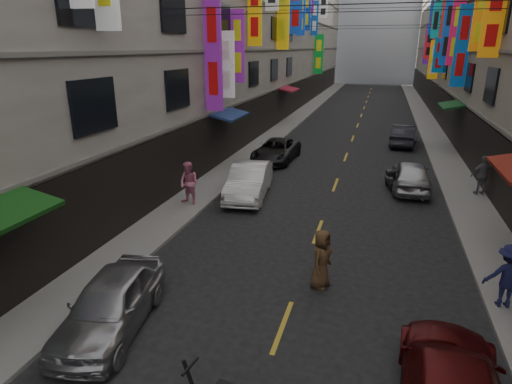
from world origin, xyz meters
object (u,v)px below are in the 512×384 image
Objects in this scene: pedestrian_crossing at (321,259)px; pedestrian_rnear at (508,276)px; car_right_mid at (411,175)px; pedestrian_rfar at (483,175)px; car_left_near at (111,303)px; car_left_far at (276,150)px; pedestrian_lfar at (189,183)px; car_left_mid at (249,181)px; car_right_far at (404,135)px; scooter_far_right at (391,180)px.

pedestrian_rnear is at bearing -72.17° from pedestrian_crossing.
car_right_mid is at bearing -0.66° from pedestrian_crossing.
car_left_near is at bearing 36.50° from pedestrian_rfar.
pedestrian_rnear reaches higher than car_left_far.
pedestrian_lfar is at bearing 67.34° from pedestrian_crossing.
pedestrian_rnear is (9.06, -6.75, 0.23)m from car_left_mid.
car_right_far is 2.39× the size of pedestrian_lfar.
car_left_far is at bearing -58.41° from pedestrian_rnear.
car_left_mid is 1.04× the size of car_right_far.
pedestrian_crossing is at bearing -65.39° from car_left_mid.
car_right_far is 2.55× the size of pedestrian_rnear.
scooter_far_right is 0.96m from car_right_mid.
car_right_mid is at bearing -23.09° from car_left_far.
scooter_far_right is at bearing 9.51° from car_right_mid.
car_left_mid is at bearing -84.67° from car_left_far.
pedestrian_crossing is (-2.97, -20.38, 0.15)m from car_right_far.
pedestrian_lfar reaches higher than scooter_far_right.
car_left_near is 2.32× the size of pedestrian_crossing.
car_left_mid reaches higher than car_right_far.
car_left_far is 11.26m from pedestrian_rfar.
pedestrian_crossing is at bearing 43.98° from pedestrian_rfar.
car_left_mid is at bearing 47.13° from pedestrian_crossing.
car_right_far is (0.96, 10.48, 0.29)m from scooter_far_right.
car_right_far is at bearing 43.92° from car_left_far.
pedestrian_rfar is (12.36, 4.86, -0.01)m from pedestrian_lfar.
scooter_far_right is 0.97× the size of pedestrian_rfar.
car_left_mid reaches higher than car_right_mid.
pedestrian_rnear is 4.78m from pedestrian_crossing.
car_right_mid is (7.53, -3.60, 0.07)m from car_left_far.
pedestrian_lfar is (-8.39, -4.88, 0.61)m from scooter_far_right.
car_left_far reaches higher than scooter_far_right.
pedestrian_rnear is (9.40, -13.47, 0.33)m from car_left_far.
pedestrian_rfar is at bearing 112.63° from car_right_far.
car_right_mid is (7.53, 13.43, 0.03)m from car_left_near.
pedestrian_rnear reaches higher than car_right_far.
car_right_far reaches higher than car_left_near.
pedestrian_rfar is at bearing -100.40° from pedestrian_rnear.
car_left_far is 1.06× the size of car_right_far.
car_left_mid is 15.26m from car_right_far.
scooter_far_right is 4.01m from pedestrian_rfar.
car_right_mid reaches higher than car_left_far.
car_right_far is 10.93m from pedestrian_rfar.
scooter_far_right is at bearing -27.16° from car_left_far.
pedestrian_crossing is at bearing 88.36° from car_right_far.
car_right_far reaches higher than scooter_far_right.
car_left_near is (-6.63, -13.26, 0.25)m from scooter_far_right.
car_left_far is (-0.34, 6.71, -0.11)m from car_left_mid.
car_left_mid is 2.87m from pedestrian_lfar.
car_right_mid is 0.96× the size of car_right_far.
pedestrian_rfar is at bearing 37.72° from pedestrian_lfar.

